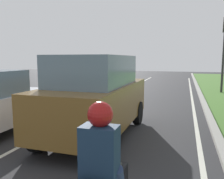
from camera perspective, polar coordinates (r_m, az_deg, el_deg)
name	(u,v)px	position (r m, az deg, el deg)	size (l,w,h in m)	color
ground_plane	(122,100)	(12.35, 2.40, -2.64)	(60.00, 60.00, 0.00)	#2D2D30
lane_line_center	(109,99)	(12.55, -0.68, -2.46)	(0.12, 32.00, 0.01)	silver
lane_line_right_edge	(193,104)	(11.94, 19.34, -3.41)	(0.12, 32.00, 0.01)	silver
curb_right	(204,103)	(11.96, 21.75, -3.23)	(0.24, 48.00, 0.12)	#9E9B93
car_suv_ahead	(96,96)	(6.49, -3.92, -1.50)	(1.99, 4.51, 2.28)	brown
car_hatchback_far	(77,84)	(12.32, -8.69, 1.40)	(1.84, 3.76, 1.78)	black
rider_person	(101,151)	(2.61, -2.85, -14.93)	(0.50, 0.40, 1.16)	#192D47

